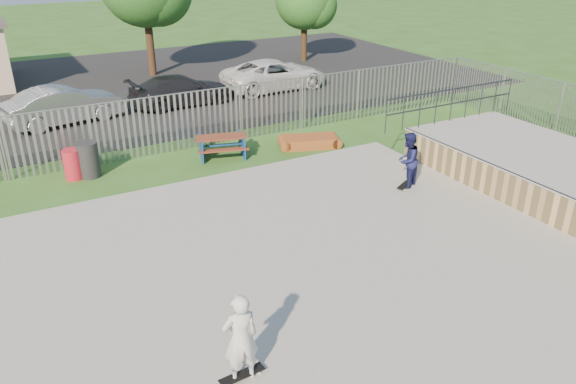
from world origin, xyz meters
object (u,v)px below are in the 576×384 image
funbox (309,142)px  trash_bin_red (73,164)px  tree_right (304,0)px  skater_navy (408,160)px  car_silver (64,105)px  car_white (275,75)px  picnic_table (222,146)px  skater_white (240,338)px  trash_bin_grey (88,160)px  car_dark (181,90)px

funbox → trash_bin_red: trash_bin_red is taller
tree_right → skater_navy: 18.95m
car_silver → car_white: bearing=-98.1°
picnic_table → skater_white: skater_white is taller
picnic_table → trash_bin_grey: size_ratio=1.79×
tree_right → car_white: bearing=-132.0°
picnic_table → car_silver: car_silver is taller
funbox → skater_white: skater_white is taller
car_silver → trash_bin_red: bearing=160.8°
picnic_table → trash_bin_red: trash_bin_red is taller
picnic_table → funbox: picnic_table is taller
funbox → car_white: bearing=90.7°
car_dark → funbox: bearing=-166.6°
trash_bin_red → skater_white: (0.84, -10.46, 0.50)m
car_dark → tree_right: size_ratio=0.88×
trash_bin_red → car_silver: car_silver is taller
trash_bin_red → skater_white: bearing=-85.4°
tree_right → skater_white: bearing=-122.7°
picnic_table → skater_white: size_ratio=1.20×
car_white → tree_right: 7.48m
car_white → car_dark: bearing=93.3°
picnic_table → skater_navy: 6.39m
skater_navy → skater_white: (-7.45, -4.78, 0.00)m
skater_navy → car_silver: bearing=-83.9°
trash_bin_grey → car_white: bearing=33.8°
car_white → tree_right: bearing=-44.0°
car_dark → car_silver: bearing=89.9°
trash_bin_grey → car_dark: (5.15, 6.26, 0.12)m
funbox → car_dark: (-2.20, 7.26, 0.49)m
car_silver → skater_navy: (7.58, -11.59, 0.22)m
trash_bin_red → car_white: bearing=32.4°
skater_navy → tree_right: bearing=-138.5°
trash_bin_red → skater_navy: skater_navy is taller
skater_white → car_white: bearing=-113.7°
trash_bin_red → car_white: size_ratio=0.18×
trash_bin_grey → skater_white: (0.39, -10.39, 0.42)m
skater_white → car_dark: bearing=-100.2°
picnic_table → car_silver: (-4.01, 6.32, 0.40)m
car_dark → tree_right: (9.54, 5.62, 2.78)m
trash_bin_red → skater_navy: 10.06m
car_silver → car_dark: (4.89, 0.28, -0.08)m
car_silver → car_white: car_silver is taller
picnic_table → car_white: size_ratio=0.38×
trash_bin_grey → car_dark: car_dark is taller
car_white → skater_navy: bearing=168.0°
trash_bin_red → car_silver: bearing=83.1°
picnic_table → car_white: car_white is taller
trash_bin_grey → skater_navy: size_ratio=0.67×
car_silver → car_white: size_ratio=0.87×
skater_white → skater_navy: bearing=-141.6°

